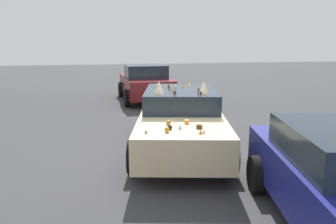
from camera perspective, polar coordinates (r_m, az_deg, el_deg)
The scene contains 3 objects.
ground_plane at distance 7.82m, azimuth 2.17°, elevation -6.38°, with size 60.00×60.00×0.00m, color #38383A.
art_car_decorated at distance 7.71m, azimuth 2.19°, elevation -1.23°, with size 4.86×2.75×1.61m.
parked_sedan_far_right at distance 14.10m, azimuth -3.89°, elevation 4.92°, with size 3.98×2.08×1.51m.
Camera 1 is at (-7.20, 1.79, 2.45)m, focal length 35.99 mm.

